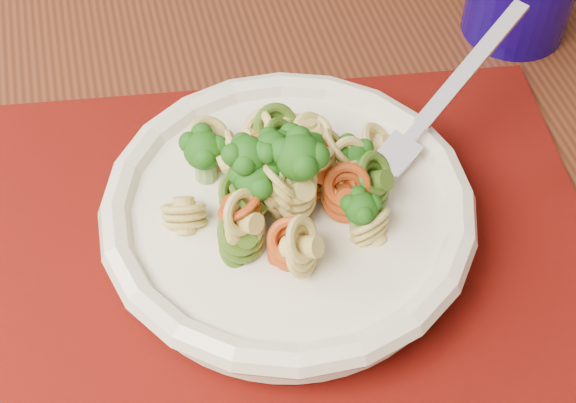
{
  "coord_description": "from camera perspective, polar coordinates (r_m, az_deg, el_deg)",
  "views": [
    {
      "loc": [
        0.79,
        -0.11,
        1.13
      ],
      "look_at": [
        0.81,
        0.2,
        0.75
      ],
      "focal_mm": 50.0,
      "sensor_mm": 36.0,
      "label": 1
    }
  ],
  "objects": [
    {
      "name": "dining_table",
      "position": [
        0.68,
        -10.02,
        0.27
      ],
      "size": [
        1.52,
        1.14,
        0.71
      ],
      "rotation": [
        0.0,
        0.0,
        0.2
      ],
      "color": "#552918",
      "rests_on": "ground"
    },
    {
      "name": "placemat",
      "position": [
        0.52,
        -0.49,
        -3.99
      ],
      "size": [
        0.43,
        0.34,
        0.0
      ],
      "primitive_type": "cube",
      "rotation": [
        0.0,
        0.0,
        0.06
      ],
      "color": "#621104",
      "rests_on": "dining_table"
    },
    {
      "name": "pasta_bowl",
      "position": [
        0.5,
        0.0,
        -0.87
      ],
      "size": [
        0.23,
        0.23,
        0.04
      ],
      "color": "white",
      "rests_on": "placemat"
    },
    {
      "name": "pasta_broccoli_heap",
      "position": [
        0.49,
        0.0,
        0.44
      ],
      "size": [
        0.2,
        0.2,
        0.06
      ],
      "primitive_type": null,
      "color": "tan",
      "rests_on": "pasta_bowl"
    },
    {
      "name": "fork",
      "position": [
        0.51,
        7.73,
        3.39
      ],
      "size": [
        0.15,
        0.14,
        0.08
      ],
      "primitive_type": null,
      "rotation": [
        0.0,
        -0.35,
        0.77
      ],
      "color": "silver",
      "rests_on": "pasta_bowl"
    }
  ]
}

